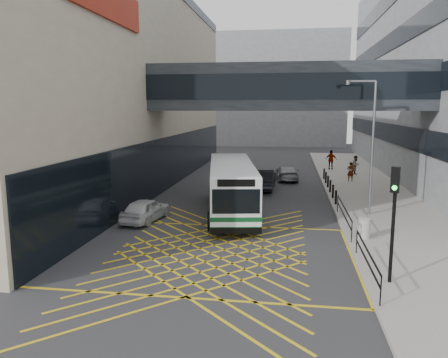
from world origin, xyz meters
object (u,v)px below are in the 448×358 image
at_px(bus, 232,186).
at_px(car_white, 146,209).
at_px(litter_bin, 364,228).
at_px(pedestrian_c, 331,160).
at_px(car_dark, 263,179).
at_px(pedestrian_a, 350,172).
at_px(street_lamp, 370,139).
at_px(pedestrian_b, 356,165).
at_px(traffic_light, 394,208).
at_px(car_silver, 286,172).

distance_m(bus, car_white, 5.20).
xyz_separation_m(litter_bin, pedestrian_c, (0.56, 23.38, 0.47)).
xyz_separation_m(car_white, car_dark, (5.82, 10.54, 0.14)).
xyz_separation_m(car_dark, pedestrian_c, (6.04, 10.75, 0.31)).
bearing_deg(car_white, pedestrian_a, -123.22).
xyz_separation_m(car_dark, pedestrian_a, (7.00, 3.86, 0.15)).
xyz_separation_m(street_lamp, pedestrian_b, (1.59, 15.43, -3.43)).
relative_size(street_lamp, pedestrian_c, 3.97).
bearing_deg(pedestrian_b, traffic_light, -138.57).
xyz_separation_m(bus, car_dark, (1.37, 8.01, -0.82)).
bearing_deg(car_silver, bus, 67.80).
relative_size(car_dark, pedestrian_c, 2.69).
relative_size(car_silver, traffic_light, 1.05).
xyz_separation_m(street_lamp, pedestrian_a, (0.62, 11.61, -3.50)).
bearing_deg(street_lamp, car_white, -169.38).
relative_size(traffic_light, pedestrian_b, 2.39).
bearing_deg(bus, car_dark, 70.49).
xyz_separation_m(car_dark, car_silver, (1.70, 4.58, -0.13)).
height_order(car_dark, pedestrian_c, pedestrian_c).
height_order(bus, pedestrian_b, bus).
bearing_deg(pedestrian_b, bus, -163.85).
height_order(car_white, car_dark, car_dark).
bearing_deg(pedestrian_a, traffic_light, 74.98).
bearing_deg(traffic_light, litter_bin, 108.42).
bearing_deg(pedestrian_a, car_silver, -18.81).
xyz_separation_m(car_white, pedestrian_a, (12.82, 14.41, 0.30)).
bearing_deg(litter_bin, car_silver, 102.41).
relative_size(car_white, pedestrian_a, 2.60).
relative_size(car_dark, pedestrian_a, 3.23).
distance_m(car_white, pedestrian_c, 24.37).
relative_size(car_silver, pedestrian_b, 2.51).
height_order(car_dark, traffic_light, traffic_light).
relative_size(bus, car_white, 2.69).
relative_size(litter_bin, pedestrian_b, 0.56).
bearing_deg(traffic_light, bus, 142.91).
relative_size(bus, car_dark, 2.17).
height_order(car_white, car_silver, car_silver).
bearing_deg(car_white, pedestrian_c, -110.68).
relative_size(pedestrian_b, pedestrian_c, 0.90).
bearing_deg(car_white, bus, -141.91).
xyz_separation_m(traffic_light, pedestrian_a, (1.50, 21.82, -1.88)).
height_order(bus, pedestrian_c, bus).
relative_size(traffic_light, pedestrian_c, 2.17).
distance_m(bus, car_silver, 13.00).
bearing_deg(litter_bin, pedestrian_c, 88.64).
bearing_deg(bus, car_silver, 66.50).
distance_m(pedestrian_a, pedestrian_b, 3.94).
bearing_deg(pedestrian_a, car_white, 37.24).
bearing_deg(litter_bin, street_lamp, 79.67).
bearing_deg(street_lamp, traffic_light, -97.17).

